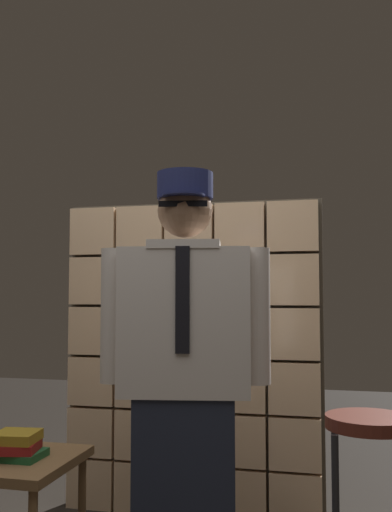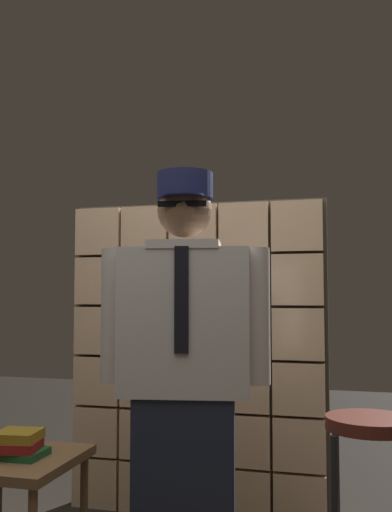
{
  "view_description": "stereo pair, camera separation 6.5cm",
  "coord_description": "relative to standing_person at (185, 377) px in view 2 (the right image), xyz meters",
  "views": [
    {
      "loc": [
        0.81,
        -1.87,
        1.26
      ],
      "look_at": [
        0.25,
        0.48,
        1.42
      ],
      "focal_mm": 40.28,
      "sensor_mm": 36.0,
      "label": 1
    },
    {
      "loc": [
        0.87,
        -1.86,
        1.26
      ],
      "look_at": [
        0.25,
        0.48,
        1.42
      ],
      "focal_mm": 40.28,
      "sensor_mm": 36.0,
      "label": 2
    }
  ],
  "objects": [
    {
      "name": "book_stack",
      "position": [
        -0.7,
        -0.09,
        -0.29
      ],
      "size": [
        0.21,
        0.19,
        0.11
      ],
      "color": "#1E592D",
      "rests_on": "side_table"
    },
    {
      "name": "bar_stool",
      "position": [
        0.73,
        0.07,
        -0.34
      ],
      "size": [
        0.34,
        0.34,
        0.79
      ],
      "color": "#592319",
      "rests_on": "ground"
    },
    {
      "name": "glass_block_wall",
      "position": [
        -0.22,
        0.96,
        -0.03
      ],
      "size": [
        1.53,
        0.1,
        1.83
      ],
      "color": "#E0B78C",
      "rests_on": "ground"
    },
    {
      "name": "side_table",
      "position": [
        -0.73,
        -0.07,
        -0.43
      ],
      "size": [
        0.52,
        0.52,
        0.58
      ],
      "color": "brown",
      "rests_on": "ground"
    },
    {
      "name": "standing_person",
      "position": [
        0.0,
        0.0,
        0.0
      ],
      "size": [
        0.71,
        0.34,
        1.77
      ],
      "rotation": [
        0.0,
        0.0,
        0.17
      ],
      "color": "#1E2333",
      "rests_on": "ground"
    }
  ]
}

